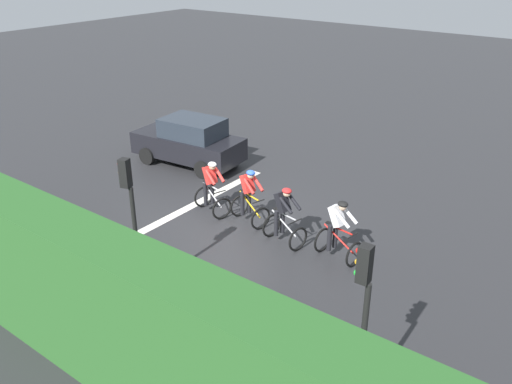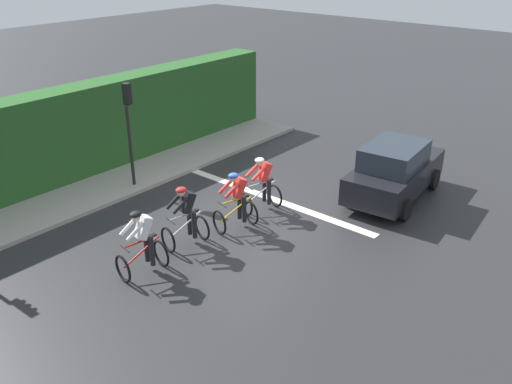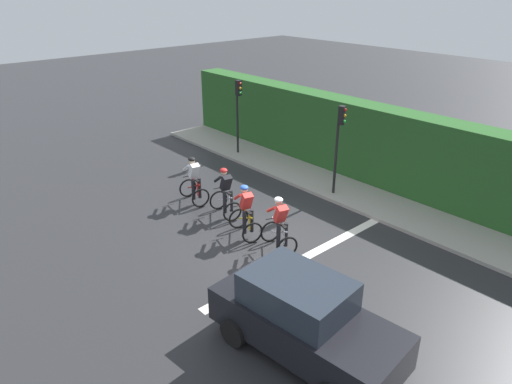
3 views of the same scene
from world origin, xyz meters
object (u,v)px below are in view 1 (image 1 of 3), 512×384
cyclist_lead (338,231)px  car_black (189,141)px  traffic_light_near_crossing (130,207)px  cyclist_second (284,217)px  cyclist_fourth (211,188)px  traffic_light_far_junction (363,308)px  cyclist_mid (249,197)px

cyclist_lead → car_black: (-2.53, -7.57, 0.08)m
cyclist_lead → traffic_light_near_crossing: bearing=-35.9°
cyclist_second → cyclist_fourth: (-0.22, -2.77, 0.00)m
cyclist_lead → traffic_light_far_junction: (4.28, 2.72, 1.43)m
cyclist_second → cyclist_mid: (-0.39, -1.48, 0.00)m
traffic_light_far_junction → traffic_light_near_crossing: bearing=-91.9°
traffic_light_near_crossing → traffic_light_far_junction: bearing=88.1°
cyclist_lead → traffic_light_near_crossing: 5.25m
cyclist_second → car_black: (-2.71, -6.02, 0.08)m
cyclist_fourth → cyclist_lead: bearing=89.5°
cyclist_fourth → car_black: bearing=-127.4°
cyclist_fourth → cyclist_mid: bearing=97.7°
cyclist_second → traffic_light_far_junction: 6.09m
cyclist_second → traffic_light_far_junction: traffic_light_far_junction is taller
cyclist_lead → traffic_light_near_crossing: size_ratio=0.50×
cyclist_fourth → cyclist_second: bearing=85.5°
traffic_light_near_crossing → cyclist_lead: bearing=144.1°
cyclist_lead → traffic_light_near_crossing: traffic_light_near_crossing is taller
traffic_light_near_crossing → cyclist_mid: bearing=-179.2°
cyclist_fourth → car_black: size_ratio=0.39×
cyclist_mid → traffic_light_far_junction: 7.44m
traffic_light_near_crossing → traffic_light_far_junction: (0.19, 5.69, 0.00)m
cyclist_fourth → traffic_light_far_junction: size_ratio=0.50×
cyclist_lead → car_black: bearing=-108.5°
cyclist_lead → car_black: car_black is taller
cyclist_lead → traffic_light_far_junction: traffic_light_far_junction is taller
cyclist_mid → traffic_light_far_junction: traffic_light_far_junction is taller
cyclist_fourth → car_black: car_black is taller
cyclist_lead → cyclist_mid: bearing=-94.0°
cyclist_mid → car_black: bearing=-117.0°
cyclist_fourth → traffic_light_near_crossing: bearing=18.0°
traffic_light_near_crossing → cyclist_fourth: bearing=-162.0°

